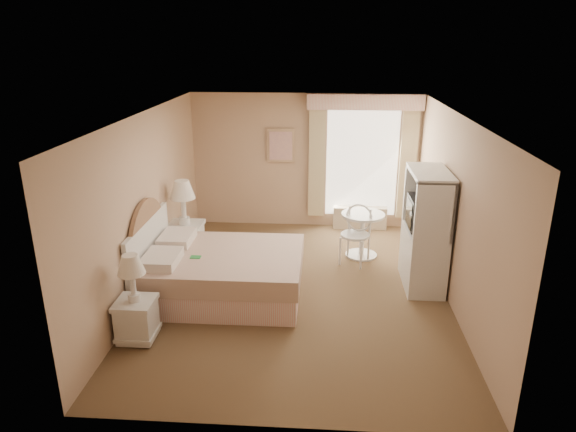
# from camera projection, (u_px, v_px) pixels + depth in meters

# --- Properties ---
(room) EXTENTS (4.21, 5.51, 2.51)m
(room) POSITION_uv_depth(u_px,v_px,m) (298.00, 208.00, 6.97)
(room) COLOR brown
(room) RESTS_ON ground
(window) EXTENTS (2.05, 0.22, 2.51)m
(window) POSITION_uv_depth(u_px,v_px,m) (362.00, 159.00, 9.37)
(window) COLOR white
(window) RESTS_ON room
(framed_art) EXTENTS (0.52, 0.04, 0.62)m
(framed_art) POSITION_uv_depth(u_px,v_px,m) (281.00, 146.00, 9.45)
(framed_art) COLOR tan
(framed_art) RESTS_ON room
(bed) EXTENTS (2.15, 1.68, 1.49)m
(bed) POSITION_uv_depth(u_px,v_px,m) (216.00, 272.00, 7.14)
(bed) COLOR pink
(bed) RESTS_ON room
(nightstand_near) EXTENTS (0.45, 0.45, 1.09)m
(nightstand_near) POSITION_uv_depth(u_px,v_px,m) (136.00, 309.00, 6.05)
(nightstand_near) COLOR white
(nightstand_near) RESTS_ON room
(nightstand_far) EXTENTS (0.55, 0.55, 1.33)m
(nightstand_far) POSITION_uv_depth(u_px,v_px,m) (185.00, 232.00, 8.18)
(nightstand_far) COLOR white
(nightstand_far) RESTS_ON room
(round_table) EXTENTS (0.70, 0.70, 0.74)m
(round_table) POSITION_uv_depth(u_px,v_px,m) (362.00, 228.00, 8.38)
(round_table) COLOR white
(round_table) RESTS_ON room
(cafe_chair) EXTENTS (0.60, 0.60, 0.95)m
(cafe_chair) POSITION_uv_depth(u_px,v_px,m) (357.00, 230.00, 8.15)
(cafe_chair) COLOR white
(cafe_chair) RESTS_ON room
(armoire) EXTENTS (0.52, 1.03, 1.72)m
(armoire) POSITION_uv_depth(u_px,v_px,m) (425.00, 239.00, 7.33)
(armoire) COLOR white
(armoire) RESTS_ON room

